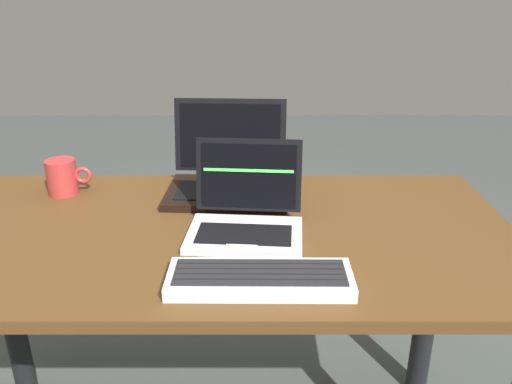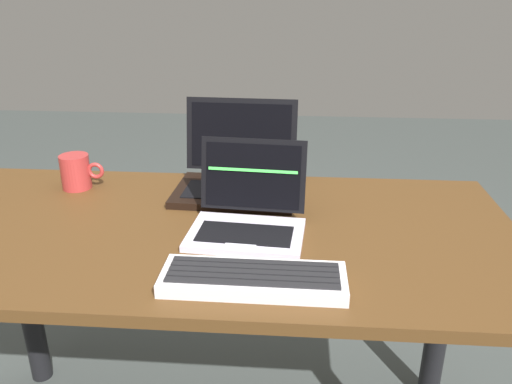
{
  "view_description": "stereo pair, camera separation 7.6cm",
  "coord_description": "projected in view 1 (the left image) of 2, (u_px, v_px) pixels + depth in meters",
  "views": [
    {
      "loc": [
        0.12,
        -1.07,
        1.28
      ],
      "look_at": [
        0.12,
        -0.07,
        0.86
      ],
      "focal_mm": 36.32,
      "sensor_mm": 36.0,
      "label": 1
    },
    {
      "loc": [
        0.19,
        -1.07,
        1.28
      ],
      "look_at": [
        0.12,
        -0.07,
        0.86
      ],
      "focal_mm": 36.32,
      "sensor_mm": 36.0,
      "label": 2
    }
  ],
  "objects": [
    {
      "name": "laptop_front",
      "position": [
        246.0,
        216.0,
        1.17
      ],
      "size": [
        0.27,
        0.23,
        0.2
      ],
      "color": "silver",
      "rests_on": "desk"
    },
    {
      "name": "coffee_mug",
      "position": [
        63.0,
        177.0,
        1.38
      ],
      "size": [
        0.12,
        0.08,
        0.09
      ],
      "color": "#A92F2E",
      "rests_on": "desk"
    },
    {
      "name": "desk",
      "position": [
        208.0,
        279.0,
        1.25
      ],
      "size": [
        1.44,
        0.7,
        0.74
      ],
      "color": "#4F3217",
      "rests_on": "ground"
    },
    {
      "name": "external_keyboard",
      "position": [
        260.0,
        279.0,
        0.97
      ],
      "size": [
        0.35,
        0.12,
        0.03
      ],
      "color": "silver",
      "rests_on": "desk"
    },
    {
      "name": "laptop_rear",
      "position": [
        228.0,
        175.0,
        1.39
      ],
      "size": [
        0.32,
        0.27,
        0.23
      ],
      "color": "black",
      "rests_on": "desk"
    }
  ]
}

